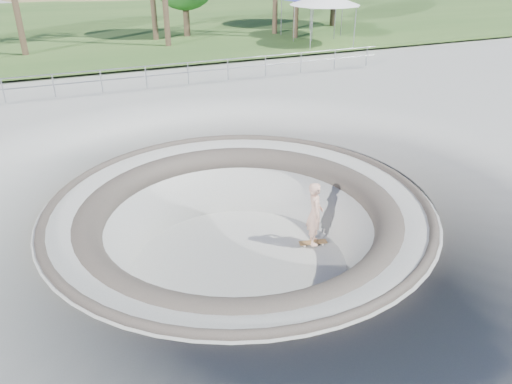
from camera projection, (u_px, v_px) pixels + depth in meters
ground at (239, 203)px, 13.35m from camera, size 180.00×180.00×0.00m
skate_bowl at (240, 260)px, 14.17m from camera, size 14.00×14.00×4.10m
grass_strip at (93, 23)px, 41.26m from camera, size 180.00×36.00×0.12m
distant_hills at (111, 55)px, 64.92m from camera, size 103.20×45.00×28.60m
safety_railing at (146, 77)px, 22.92m from camera, size 25.00×0.06×1.03m
skateboard at (313, 242)px, 15.00m from camera, size 0.87×0.42×0.09m
skater at (315, 213)px, 14.55m from camera, size 0.68×0.83×1.97m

